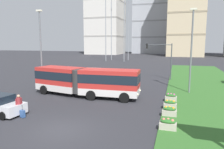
{
  "coord_description": "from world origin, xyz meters",
  "views": [
    {
      "loc": [
        7.07,
        -11.64,
        5.65
      ],
      "look_at": [
        0.24,
        10.68,
        2.2
      ],
      "focal_mm": 33.8,
      "sensor_mm": 36.0,
      "label": 1
    }
  ],
  "objects_px": {
    "rolling_suitcase": "(23,114)",
    "apartment_tower_centre": "(186,4)",
    "articulated_bus": "(85,81)",
    "pedestrian_crossing": "(19,104)",
    "flower_planter_3": "(171,97)",
    "flower_planter_2": "(170,104)",
    "streetlight_left": "(41,47)",
    "streetlight_median": "(191,48)",
    "car_black_sedan": "(94,73)",
    "flower_planter_0": "(168,124)",
    "apartment_tower_westcentre": "(153,7)",
    "flower_planter_1": "(169,111)",
    "traffic_light_far_right": "(162,55)",
    "apartment_tower_west": "(106,20)"
  },
  "relations": [
    {
      "from": "articulated_bus",
      "to": "flower_planter_0",
      "type": "relative_size",
      "value": 10.94
    },
    {
      "from": "traffic_light_far_right",
      "to": "apartment_tower_centre",
      "type": "height_order",
      "value": "apartment_tower_centre"
    },
    {
      "from": "flower_planter_2",
      "to": "apartment_tower_west",
      "type": "relative_size",
      "value": 0.03
    },
    {
      "from": "apartment_tower_westcentre",
      "to": "streetlight_left",
      "type": "bearing_deg",
      "value": -90.86
    },
    {
      "from": "car_black_sedan",
      "to": "rolling_suitcase",
      "type": "distance_m",
      "value": 19.81
    },
    {
      "from": "streetlight_left",
      "to": "apartment_tower_centre",
      "type": "distance_m",
      "value": 83.28
    },
    {
      "from": "flower_planter_1",
      "to": "streetlight_left",
      "type": "xyz_separation_m",
      "value": [
        -15.22,
        5.36,
        4.79
      ]
    },
    {
      "from": "flower_planter_0",
      "to": "apartment_tower_west",
      "type": "height_order",
      "value": "apartment_tower_west"
    },
    {
      "from": "flower_planter_0",
      "to": "apartment_tower_centre",
      "type": "xyz_separation_m",
      "value": [
        3.54,
        87.4,
        22.14
      ]
    },
    {
      "from": "pedestrian_crossing",
      "to": "streetlight_median",
      "type": "height_order",
      "value": "streetlight_median"
    },
    {
      "from": "streetlight_median",
      "to": "traffic_light_far_right",
      "type": "bearing_deg",
      "value": 113.71
    },
    {
      "from": "rolling_suitcase",
      "to": "apartment_tower_westcentre",
      "type": "height_order",
      "value": "apartment_tower_westcentre"
    },
    {
      "from": "flower_planter_1",
      "to": "flower_planter_2",
      "type": "height_order",
      "value": "same"
    },
    {
      "from": "pedestrian_crossing",
      "to": "flower_planter_1",
      "type": "bearing_deg",
      "value": 16.77
    },
    {
      "from": "flower_planter_0",
      "to": "flower_planter_1",
      "type": "distance_m",
      "value": 2.77
    },
    {
      "from": "pedestrian_crossing",
      "to": "flower_planter_2",
      "type": "distance_m",
      "value": 12.43
    },
    {
      "from": "car_black_sedan",
      "to": "flower_planter_2",
      "type": "distance_m",
      "value": 19.06
    },
    {
      "from": "flower_planter_1",
      "to": "traffic_light_far_right",
      "type": "bearing_deg",
      "value": 96.0
    },
    {
      "from": "flower_planter_2",
      "to": "streetlight_left",
      "type": "height_order",
      "value": "streetlight_left"
    },
    {
      "from": "pedestrian_crossing",
      "to": "streetlight_left",
      "type": "xyz_separation_m",
      "value": [
        -4.01,
        8.74,
        4.21
      ]
    },
    {
      "from": "rolling_suitcase",
      "to": "apartment_tower_westcentre",
      "type": "distance_m",
      "value": 115.16
    },
    {
      "from": "pedestrian_crossing",
      "to": "traffic_light_far_right",
      "type": "xyz_separation_m",
      "value": [
        9.4,
        20.6,
        2.93
      ]
    },
    {
      "from": "traffic_light_far_right",
      "to": "streetlight_median",
      "type": "distance_m",
      "value": 9.31
    },
    {
      "from": "rolling_suitcase",
      "to": "apartment_tower_westcentre",
      "type": "bearing_deg",
      "value": 91.48
    },
    {
      "from": "car_black_sedan",
      "to": "flower_planter_0",
      "type": "relative_size",
      "value": 4.02
    },
    {
      "from": "traffic_light_far_right",
      "to": "streetlight_left",
      "type": "relative_size",
      "value": 0.59
    },
    {
      "from": "pedestrian_crossing",
      "to": "flower_planter_0",
      "type": "bearing_deg",
      "value": 3.09
    },
    {
      "from": "pedestrian_crossing",
      "to": "streetlight_median",
      "type": "bearing_deg",
      "value": 42.85
    },
    {
      "from": "streetlight_left",
      "to": "streetlight_median",
      "type": "bearing_deg",
      "value": 11.3
    },
    {
      "from": "car_black_sedan",
      "to": "streetlight_median",
      "type": "relative_size",
      "value": 0.47
    },
    {
      "from": "flower_planter_2",
      "to": "flower_planter_3",
      "type": "relative_size",
      "value": 1.0
    },
    {
      "from": "streetlight_median",
      "to": "pedestrian_crossing",
      "type": "bearing_deg",
      "value": -137.15
    },
    {
      "from": "flower_planter_1",
      "to": "apartment_tower_westcentre",
      "type": "relative_size",
      "value": 0.02
    },
    {
      "from": "rolling_suitcase",
      "to": "apartment_tower_centre",
      "type": "relative_size",
      "value": 0.02
    },
    {
      "from": "flower_planter_1",
      "to": "car_black_sedan",
      "type": "bearing_deg",
      "value": 128.36
    },
    {
      "from": "traffic_light_far_right",
      "to": "streetlight_median",
      "type": "bearing_deg",
      "value": -66.29
    },
    {
      "from": "streetlight_left",
      "to": "pedestrian_crossing",
      "type": "bearing_deg",
      "value": -65.34
    },
    {
      "from": "streetlight_left",
      "to": "apartment_tower_centre",
      "type": "xyz_separation_m",
      "value": [
        18.76,
        79.26,
        17.35
      ]
    },
    {
      "from": "rolling_suitcase",
      "to": "streetlight_median",
      "type": "relative_size",
      "value": 0.1
    },
    {
      "from": "car_black_sedan",
      "to": "flower_planter_3",
      "type": "height_order",
      "value": "car_black_sedan"
    },
    {
      "from": "car_black_sedan",
      "to": "flower_planter_0",
      "type": "height_order",
      "value": "car_black_sedan"
    },
    {
      "from": "pedestrian_crossing",
      "to": "flower_planter_0",
      "type": "relative_size",
      "value": 1.58
    },
    {
      "from": "flower_planter_0",
      "to": "flower_planter_1",
      "type": "bearing_deg",
      "value": 90.0
    },
    {
      "from": "rolling_suitcase",
      "to": "apartment_tower_centre",
      "type": "bearing_deg",
      "value": 80.79
    },
    {
      "from": "articulated_bus",
      "to": "flower_planter_0",
      "type": "distance_m",
      "value": 11.34
    },
    {
      "from": "flower_planter_3",
      "to": "rolling_suitcase",
      "type": "bearing_deg",
      "value": -143.12
    },
    {
      "from": "rolling_suitcase",
      "to": "streetlight_left",
      "type": "height_order",
      "value": "streetlight_left"
    },
    {
      "from": "streetlight_median",
      "to": "flower_planter_2",
      "type": "bearing_deg",
      "value": -105.6
    },
    {
      "from": "articulated_bus",
      "to": "streetlight_left",
      "type": "distance_m",
      "value": 7.33
    },
    {
      "from": "articulated_bus",
      "to": "pedestrian_crossing",
      "type": "distance_m",
      "value": 7.82
    }
  ]
}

